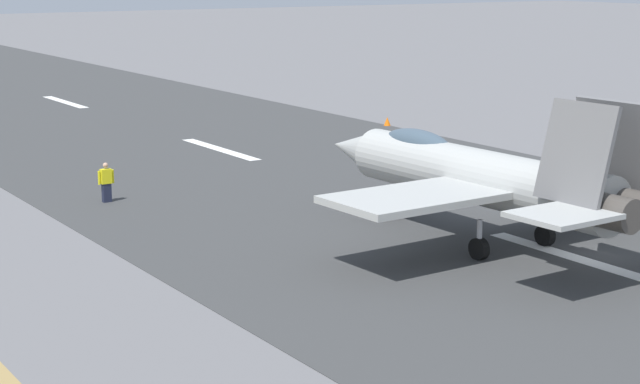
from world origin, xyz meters
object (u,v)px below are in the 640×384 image
marker_cone_mid (624,169)px  crew_person (106,183)px  marker_cone_far (387,121)px  fighter_jet (478,175)px

marker_cone_mid → crew_person: bearing=71.6°
marker_cone_far → marker_cone_mid: bearing=180.0°
crew_person → marker_cone_mid: (-7.63, -23.00, -0.58)m
crew_person → marker_cone_far: (11.41, -23.00, -0.58)m
crew_person → marker_cone_far: 25.68m
fighter_jet → marker_cone_far: bearing=-29.9°
crew_person → marker_cone_far: bearing=-63.6°
crew_person → marker_cone_far: crew_person is taller
fighter_jet → crew_person: size_ratio=9.56×
marker_cone_mid → marker_cone_far: (19.04, 0.00, 0.00)m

